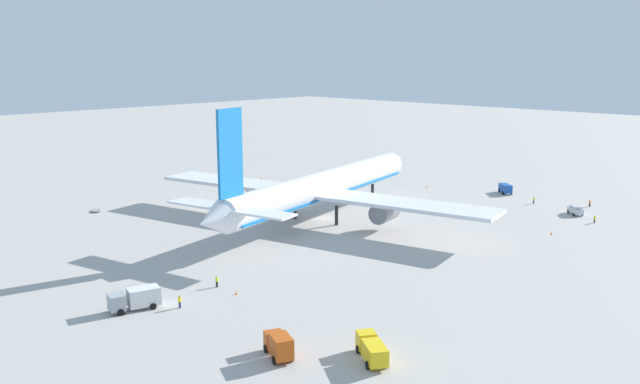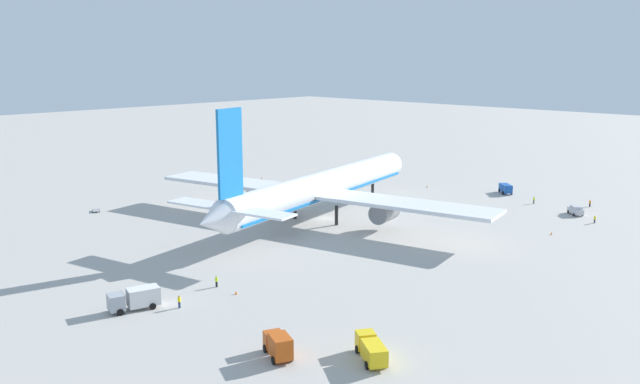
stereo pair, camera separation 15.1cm
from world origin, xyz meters
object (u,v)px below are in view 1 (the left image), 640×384
Objects in this scene: service_truck_2 at (372,349)px; ground_worker_2 at (595,219)px; traffic_cone_1 at (236,293)px; traffic_cone_3 at (261,178)px; ground_worker_1 at (217,281)px; ground_worker_4 at (590,203)px; airliner at (320,188)px; traffic_cone_2 at (551,233)px; service_truck_0 at (505,188)px; ground_worker_3 at (534,200)px; ground_worker_0 at (180,302)px; service_van at (575,210)px; baggage_cart_0 at (96,211)px; service_truck_3 at (136,298)px; traffic_cone_0 at (427,186)px; service_truck_1 at (279,345)px.

service_truck_2 reaches higher than ground_worker_2.
traffic_cone_1 is 89.60m from traffic_cone_3.
ground_worker_4 is (90.25, -18.77, -0.05)m from ground_worker_1.
ground_worker_1 is 3.12× the size of traffic_cone_3.
airliner is 45.82m from traffic_cone_2.
service_truck_0 is 12.02m from ground_worker_3.
ground_worker_0 is 72.98m from traffic_cone_2.
service_truck_0 is 31.10m from ground_worker_2.
airliner is 46.32× the size of ground_worker_4.
service_van is 19.37m from traffic_cone_2.
service_truck_2 is 3.88× the size of ground_worker_4.
ground_worker_3 is (3.91, 11.35, -0.20)m from service_van.
baggage_cart_0 is at bearing 145.32° from service_truck_0.
service_van is 7.87× the size of traffic_cone_3.
service_van is 82.04m from traffic_cone_3.
airliner is at bearing 145.05° from ground_worker_4.
ground_worker_2 reaches higher than traffic_cone_3.
service_van is 7.87× the size of traffic_cone_1.
service_truck_0 is 38.40m from traffic_cone_2.
service_truck_3 is 92.90m from ground_worker_2.
ground_worker_1 reaches higher than ground_worker_3.
service_truck_3 is at bearing -168.44° from traffic_cone_0.
baggage_cart_0 is (24.03, 56.42, -1.31)m from service_truck_3.
service_truck_2 is 1.98× the size of baggage_cart_0.
ground_worker_0 is 95.16m from traffic_cone_0.
service_truck_0 is 8.91× the size of traffic_cone_2.
service_truck_0 is 99.33m from ground_worker_0.
traffic_cone_1 is (-39.53, -21.15, -6.52)m from airliner.
traffic_cone_0 is (83.67, 20.59, -0.60)m from ground_worker_1.
ground_worker_4 is (9.53, 0.73, -0.21)m from service_van.
service_van is at bearing -12.26° from service_truck_3.
ground_worker_1 is (12.87, -0.84, -0.70)m from service_truck_3.
service_truck_0 is at bearing 62.41° from ground_worker_2.
service_truck_3 is (-10.11, 32.36, 0.20)m from service_truck_2.
traffic_cone_0 is (7.41, 45.91, -0.54)m from ground_worker_2.
service_truck_3 is at bearing 163.64° from ground_worker_2.
ground_worker_2 is (65.10, -82.58, 0.55)m from baggage_cart_0.
ground_worker_1 is at bearing -166.17° from traffic_cone_0.
service_truck_1 is 9.80× the size of traffic_cone_1.
traffic_cone_1 is at bearing 63.70° from service_truck_1.
service_van is at bearing 8.20° from service_truck_2.
ground_worker_2 is (89.14, -26.16, -0.76)m from service_truck_3.
service_truck_2 is at bearing -165.03° from ground_worker_3.
ground_worker_1 is 3.12× the size of traffic_cone_1.
service_van is at bearing -47.81° from baggage_cart_0.
ground_worker_1 is 65.80m from traffic_cone_2.
service_truck_0 is 64.86m from traffic_cone_3.
airliner is at bearing 16.81° from service_truck_3.
service_truck_3 is (-103.54, -1.40, 0.27)m from service_truck_0.
baggage_cart_0 is at bearing -176.52° from traffic_cone_3.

